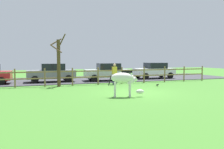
# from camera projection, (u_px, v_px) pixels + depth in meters

# --- Properties ---
(ground_plane) EXTENTS (60.00, 60.00, 0.00)m
(ground_plane) POSITION_uv_depth(u_px,v_px,m) (136.00, 93.00, 14.17)
(ground_plane) COLOR #3D7528
(parking_asphalt) EXTENTS (28.00, 7.40, 0.05)m
(parking_asphalt) POSITION_uv_depth(u_px,v_px,m) (94.00, 79.00, 22.89)
(parking_asphalt) COLOR #38383D
(parking_asphalt) RESTS_ON ground_plane
(paddock_fence) EXTENTS (20.37, 0.11, 1.34)m
(paddock_fence) POSITION_uv_depth(u_px,v_px,m) (98.00, 75.00, 18.51)
(paddock_fence) COLOR olive
(paddock_fence) RESTS_ON ground_plane
(bare_tree) EXTENTS (1.16, 1.18, 3.87)m
(bare_tree) POSITION_uv_depth(u_px,v_px,m) (59.00, 61.00, 17.12)
(bare_tree) COLOR #513A23
(bare_tree) RESTS_ON ground_plane
(zebra) EXTENTS (1.87, 0.89, 1.41)m
(zebra) POSITION_uv_depth(u_px,v_px,m) (124.00, 80.00, 12.59)
(zebra) COLOR white
(zebra) RESTS_ON ground_plane
(crow_on_grass) EXTENTS (0.21, 0.10, 0.20)m
(crow_on_grass) POSITION_uv_depth(u_px,v_px,m) (157.00, 85.00, 17.16)
(crow_on_grass) COLOR black
(crow_on_grass) RESTS_ON ground_plane
(parked_car_silver) EXTENTS (4.10, 2.08, 1.56)m
(parked_car_silver) POSITION_uv_depth(u_px,v_px,m) (107.00, 72.00, 21.21)
(parked_car_silver) COLOR #B7BABF
(parked_car_silver) RESTS_ON parking_asphalt
(parked_car_white) EXTENTS (4.02, 1.92, 1.56)m
(parked_car_white) POSITION_uv_depth(u_px,v_px,m) (154.00, 70.00, 23.54)
(parked_car_white) COLOR white
(parked_car_white) RESTS_ON parking_asphalt
(parked_car_grey) EXTENTS (4.02, 1.92, 1.56)m
(parked_car_grey) POSITION_uv_depth(u_px,v_px,m) (52.00, 73.00, 20.08)
(parked_car_grey) COLOR slate
(parked_car_grey) RESTS_ON parking_asphalt
(visitor_near_fence) EXTENTS (0.37, 0.23, 1.64)m
(visitor_near_fence) POSITION_uv_depth(u_px,v_px,m) (115.00, 73.00, 18.52)
(visitor_near_fence) COLOR #232847
(visitor_near_fence) RESTS_ON ground_plane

